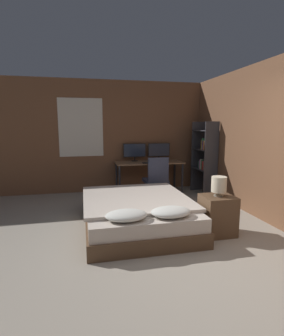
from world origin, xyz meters
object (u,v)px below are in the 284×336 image
(monitor_left, at_px, (135,151))
(nightstand, at_px, (217,215))
(office_chair, at_px, (156,183))
(monitor_right, at_px, (159,150))
(keyboard, at_px, (151,163))
(computer_mouse, at_px, (164,162))
(bed, at_px, (137,212))
(bookshelf, at_px, (205,156))
(bedside_lamp, at_px, (219,185))
(desk, at_px, (149,165))

(monitor_left, bearing_deg, nightstand, -76.39)
(office_chair, bearing_deg, monitor_right, 70.39)
(keyboard, relative_size, computer_mouse, 5.98)
(monitor_left, distance_m, monitor_right, 0.63)
(monitor_left, bearing_deg, bed, -100.20)
(monitor_left, distance_m, bookshelf, 1.71)
(nightstand, height_order, office_chair, office_chair)
(nightstand, relative_size, bookshelf, 0.35)
(monitor_right, bearing_deg, keyboard, -125.31)
(monitor_left, xyz_separation_m, keyboard, (0.31, -0.44, -0.24))
(bookshelf, bearing_deg, monitor_left, 156.11)
(office_chair, bearing_deg, nightstand, -78.15)
(keyboard, bearing_deg, computer_mouse, 0.00)
(bed, relative_size, keyboard, 4.98)
(nightstand, relative_size, bedside_lamp, 2.03)
(desk, height_order, monitor_right, monitor_right)
(desk, relative_size, monitor_left, 2.91)
(nightstand, relative_size, monitor_left, 1.06)
(bedside_lamp, bearing_deg, desk, 98.24)
(monitor_right, height_order, office_chair, monitor_right)
(keyboard, relative_size, bookshelf, 0.24)
(monitor_left, height_order, keyboard, monitor_left)
(bedside_lamp, xyz_separation_m, monitor_right, (-0.07, 2.89, 0.23))
(nightstand, bearing_deg, monitor_left, 103.61)
(bedside_lamp, xyz_separation_m, office_chair, (-0.41, 1.95, -0.38))
(office_chair, relative_size, bookshelf, 0.56)
(bedside_lamp, distance_m, monitor_left, 2.98)
(desk, relative_size, monitor_right, 2.91)
(bed, height_order, desk, desk)
(monitor_left, xyz_separation_m, office_chair, (0.29, -0.94, -0.61))
(nightstand, bearing_deg, monitor_right, 91.45)
(monitor_right, distance_m, keyboard, 0.59)
(bed, distance_m, office_chair, 1.56)
(nightstand, bearing_deg, keyboard, 98.97)
(bedside_lamp, height_order, monitor_left, monitor_left)
(monitor_right, height_order, keyboard, monitor_right)
(desk, relative_size, office_chair, 1.68)
(keyboard, distance_m, office_chair, 0.62)
(bed, relative_size, office_chair, 2.16)
(monitor_left, xyz_separation_m, bookshelf, (1.56, -0.69, -0.08))
(nightstand, relative_size, monitor_right, 1.06)
(desk, height_order, office_chair, office_chair)
(monitor_left, bearing_deg, bookshelf, -23.89)
(bed, distance_m, desk, 2.27)
(bed, distance_m, monitor_right, 2.66)
(bedside_lamp, xyz_separation_m, bookshelf, (0.86, 2.20, 0.15))
(nightstand, distance_m, computer_mouse, 2.49)
(desk, distance_m, computer_mouse, 0.39)
(monitor_right, bearing_deg, desk, -144.58)
(computer_mouse, xyz_separation_m, bookshelf, (0.95, -0.25, 0.15))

